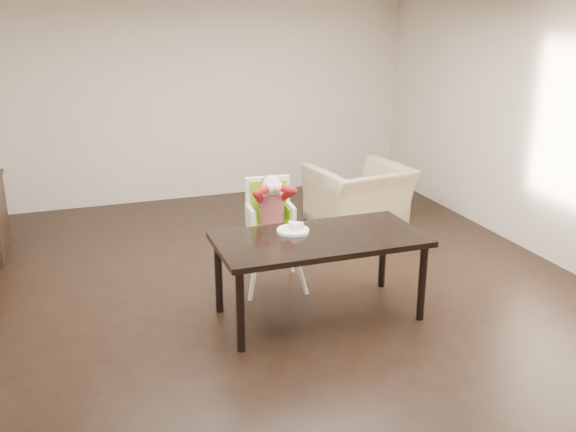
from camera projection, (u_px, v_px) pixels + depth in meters
name	position (u px, v px, depth m)	size (l,w,h in m)	color
ground	(283.00, 294.00, 6.18)	(7.00, 7.00, 0.00)	black
room_walls	(283.00, 101.00, 5.59)	(6.02, 7.02, 2.71)	beige
dining_table	(320.00, 245.00, 5.55)	(1.80, 0.90, 0.75)	black
high_chair	(271.00, 208.00, 6.14)	(0.51, 0.51, 1.13)	white
plate	(294.00, 229.00, 5.64)	(0.31, 0.31, 0.08)	white
armchair	(359.00, 185.00, 8.01)	(1.13, 0.74, 0.99)	tan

